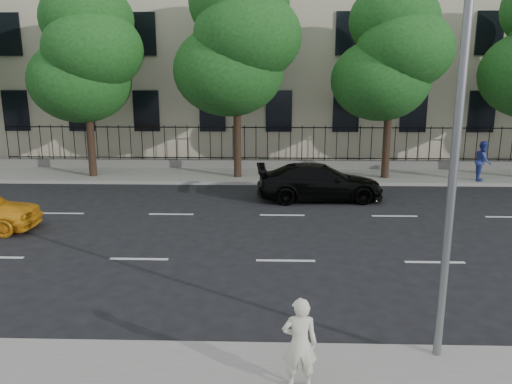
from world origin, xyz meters
TOP-DOWN VIEW (x-y plane):
  - ground at (0.00, 0.00)m, footprint 120.00×120.00m
  - far_sidewalk at (0.00, 14.00)m, footprint 60.00×4.00m
  - lane_markings at (0.00, 4.75)m, footprint 49.60×4.62m
  - masonry_building at (0.00, 22.95)m, footprint 34.60×12.11m
  - iron_fence at (0.00, 15.70)m, footprint 30.00×0.50m
  - street_light at (2.50, -1.77)m, footprint 0.25×3.32m
  - tree_b at (-8.96, 13.36)m, footprint 5.53×5.12m
  - tree_c at (-1.96, 13.36)m, footprint 5.89×5.50m
  - tree_d at (5.04, 13.36)m, footprint 5.34×4.94m
  - black_sedan at (1.54, 9.34)m, footprint 5.13×2.34m
  - woman_near at (0.04, -3.32)m, footprint 0.56×0.37m
  - pedestrian_far at (9.31, 12.65)m, footprint 0.96×1.07m

SIDE VIEW (x-z plane):
  - ground at x=0.00m, z-range 0.00..0.00m
  - lane_markings at x=0.00m, z-range 0.00..0.01m
  - far_sidewalk at x=0.00m, z-range 0.00..0.15m
  - iron_fence at x=0.00m, z-range -0.45..1.75m
  - black_sedan at x=1.54m, z-range 0.00..1.46m
  - woman_near at x=0.04m, z-range 0.15..1.65m
  - pedestrian_far at x=9.31m, z-range 0.15..1.97m
  - street_light at x=2.50m, z-range 1.12..9.17m
  - tree_d at x=5.04m, z-range 1.42..10.26m
  - tree_b at x=-8.96m, z-range 1.35..10.33m
  - tree_c at x=-1.96m, z-range 1.51..11.31m
  - masonry_building at x=0.00m, z-range -0.23..18.27m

